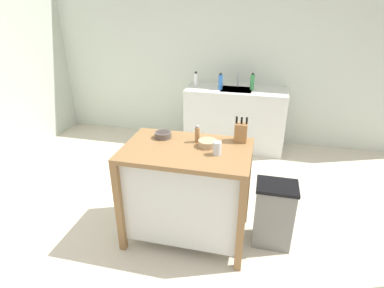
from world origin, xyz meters
The scene contains 14 objects.
ground_plane centered at (0.00, 0.00, 0.00)m, with size 6.84×6.84×0.00m, color beige.
wall_back centered at (0.00, 2.54, 1.30)m, with size 5.84×0.10×2.60m, color silver.
kitchen_island centered at (-0.13, 0.05, 0.52)m, with size 1.11×0.71×0.93m.
knife_block centered at (0.30, 0.31, 1.02)m, with size 0.11×0.09×0.23m.
bowl_ceramic_small centered at (-0.40, 0.23, 0.96)m, with size 0.15×0.15×0.06m.
bowl_ceramic_wide centered at (0.03, 0.13, 0.96)m, with size 0.16×0.16×0.06m.
drinking_cup centered at (0.14, 0.00, 0.99)m, with size 0.07×0.07×0.11m.
pepper_grinder centered at (-0.07, 0.21, 1.01)m, with size 0.04×0.04×0.16m.
trash_bin centered at (0.66, 0.13, 0.32)m, with size 0.36×0.28×0.63m.
sink_counter centered at (0.07, 2.19, 0.46)m, with size 1.46×0.60×0.91m.
sink_faucet centered at (0.07, 2.33, 1.02)m, with size 0.02×0.02×0.22m.
bottle_hand_soap centered at (-0.15, 2.10, 1.02)m, with size 0.06×0.06×0.24m.
bottle_dish_soap centered at (0.29, 2.19, 1.02)m, with size 0.06×0.06×0.24m.
bottle_spray_cleaner centered at (-0.54, 2.22, 1.01)m, with size 0.06×0.06×0.21m.
Camera 1 is at (0.46, -2.26, 2.09)m, focal length 28.96 mm.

